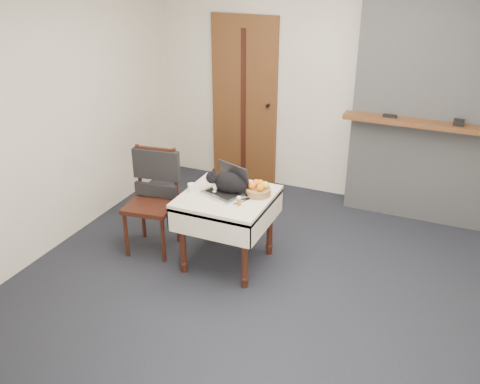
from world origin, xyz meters
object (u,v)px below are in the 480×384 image
(laptop, at_px, (228,186))
(cat, at_px, (230,183))
(pill_bottle, at_px, (239,201))
(chair, at_px, (154,185))
(cream_jar, at_px, (191,188))
(fruit_basket, at_px, (258,189))
(door, at_px, (244,101))
(side_table, at_px, (227,206))

(laptop, xyz_separation_m, cat, (0.02, 0.01, 0.03))
(laptop, height_order, pill_bottle, laptop)
(chair, bearing_deg, laptop, -7.61)
(cream_jar, relative_size, fruit_basket, 0.33)
(cream_jar, bearing_deg, door, 99.07)
(cream_jar, bearing_deg, chair, 168.31)
(cat, bearing_deg, chair, 162.86)
(laptop, distance_m, chair, 0.78)
(cat, relative_size, fruit_basket, 2.11)
(cat, height_order, cream_jar, cat)
(pill_bottle, bearing_deg, side_table, 141.39)
(cat, distance_m, chair, 0.81)
(cream_jar, xyz_separation_m, pill_bottle, (0.50, -0.08, 0.00))
(laptop, bearing_deg, door, 129.71)
(side_table, height_order, pill_bottle, pill_bottle)
(side_table, height_order, fruit_basket, fruit_basket)
(pill_bottle, bearing_deg, cat, 131.13)
(door, relative_size, chair, 2.01)
(side_table, height_order, cat, cat)
(cat, xyz_separation_m, pill_bottle, (0.17, -0.19, -0.06))
(door, relative_size, side_table, 2.56)
(cat, distance_m, cream_jar, 0.36)
(laptop, distance_m, fruit_basket, 0.27)
(cream_jar, bearing_deg, fruit_basket, 16.81)
(door, xyz_separation_m, side_table, (0.63, -1.86, -0.41))
(side_table, bearing_deg, laptop, 107.13)
(pill_bottle, bearing_deg, fruit_basket, 74.18)
(side_table, relative_size, cat, 1.65)
(pill_bottle, distance_m, fruit_basket, 0.27)
(pill_bottle, height_order, fruit_basket, fruit_basket)
(fruit_basket, bearing_deg, cream_jar, -163.19)
(side_table, distance_m, fruit_basket, 0.32)
(side_table, xyz_separation_m, pill_bottle, (0.18, -0.14, 0.15))
(pill_bottle, height_order, chair, chair)
(cat, distance_m, fruit_basket, 0.25)
(fruit_basket, xyz_separation_m, chair, (-1.03, -0.08, -0.12))
(door, bearing_deg, cream_jar, -80.93)
(fruit_basket, bearing_deg, chair, -175.59)
(laptop, relative_size, chair, 0.43)
(cream_jar, bearing_deg, pill_bottle, -9.48)
(cat, bearing_deg, fruit_basket, -2.85)
(laptop, xyz_separation_m, cream_jar, (-0.31, -0.10, -0.03))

